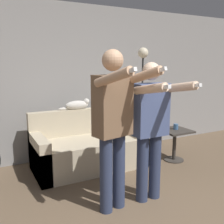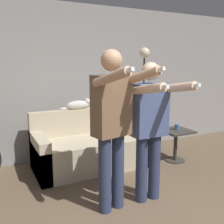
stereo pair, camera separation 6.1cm
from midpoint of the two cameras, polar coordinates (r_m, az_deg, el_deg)
The scene contains 8 objects.
wall_back at distance 4.57m, azimuth -8.91°, elevation 6.40°, with size 10.00×0.05×2.60m.
couch at distance 4.19m, azimuth -5.60°, elevation -8.01°, with size 1.70×0.85×0.88m.
person_left at distance 2.77m, azimuth -0.26°, elevation -1.90°, with size 0.56×0.72×1.77m.
person_right at distance 3.03m, azimuth 7.90°, elevation -2.52°, with size 0.47×0.67×1.64m.
cat at distance 4.30m, azimuth -7.90°, elevation 1.59°, with size 0.52×0.13×0.17m.
floor_lamp at distance 4.68m, azimuth 6.29°, elevation 7.37°, with size 0.26×0.26×1.89m.
side_table at distance 4.52m, azimuth 13.10°, elevation -5.60°, with size 0.48×0.48×0.53m.
cup at distance 4.51m, azimuth 13.34°, elevation -3.11°, with size 0.08×0.08×0.09m.
Camera 1 is at (-1.48, -1.26, 1.63)m, focal length 42.00 mm.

